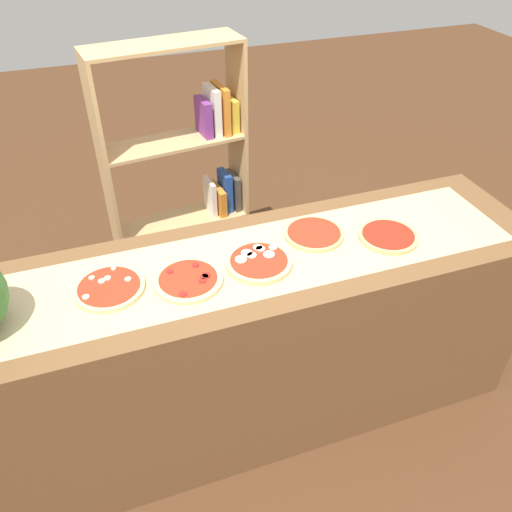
% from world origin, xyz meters
% --- Properties ---
extents(ground_plane, '(12.00, 12.00, 0.00)m').
position_xyz_m(ground_plane, '(0.00, 0.00, 0.00)').
color(ground_plane, '#4C2D19').
extents(counter, '(2.46, 0.65, 0.95)m').
position_xyz_m(counter, '(0.00, 0.00, 0.48)').
color(counter, brown).
rests_on(counter, ground_plane).
extents(parchment_paper, '(2.18, 0.47, 0.00)m').
position_xyz_m(parchment_paper, '(0.00, 0.00, 0.95)').
color(parchment_paper, tan).
rests_on(parchment_paper, counter).
extents(pizza_mushroom_0, '(0.26, 0.26, 0.03)m').
position_xyz_m(pizza_mushroom_0, '(-0.58, 0.01, 0.97)').
color(pizza_mushroom_0, '#E5C17F').
rests_on(pizza_mushroom_0, parchment_paper).
extents(pizza_pepperoni_1, '(0.27, 0.27, 0.02)m').
position_xyz_m(pizza_pepperoni_1, '(-0.29, -0.04, 0.97)').
color(pizza_pepperoni_1, '#E5C17F').
rests_on(pizza_pepperoni_1, parchment_paper).
extents(pizza_mozzarella_2, '(0.27, 0.27, 0.03)m').
position_xyz_m(pizza_mozzarella_2, '(0.00, -0.03, 0.97)').
color(pizza_mozzarella_2, '#E5C17F').
rests_on(pizza_mozzarella_2, parchment_paper).
extents(pizza_plain_3, '(0.26, 0.26, 0.02)m').
position_xyz_m(pizza_plain_3, '(0.29, 0.08, 0.96)').
color(pizza_plain_3, '#DBB26B').
rests_on(pizza_plain_3, parchment_paper).
extents(pizza_plain_4, '(0.25, 0.25, 0.02)m').
position_xyz_m(pizza_plain_4, '(0.58, -0.04, 0.97)').
color(pizza_plain_4, '#DBB26B').
rests_on(pizza_plain_4, parchment_paper).
extents(bookshelf, '(0.81, 0.34, 1.54)m').
position_xyz_m(bookshelf, '(-0.01, 1.05, 0.73)').
color(bookshelf, tan).
rests_on(bookshelf, ground_plane).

